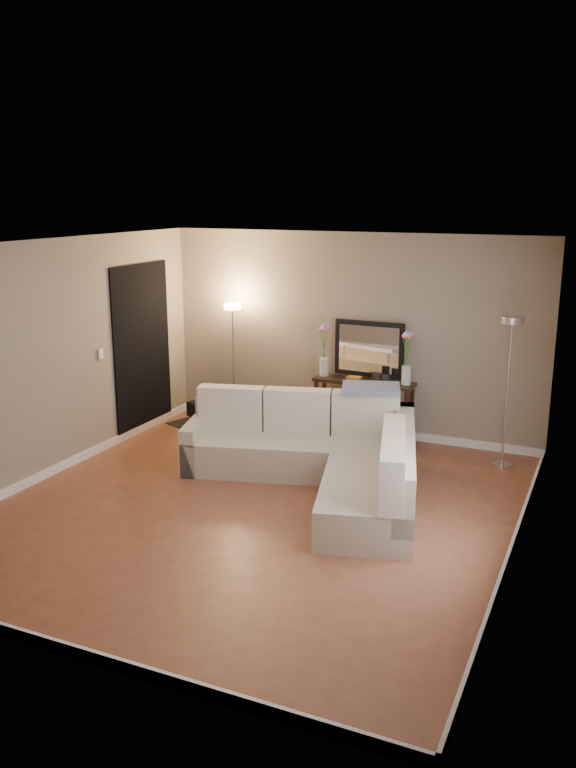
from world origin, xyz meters
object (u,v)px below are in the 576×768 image
at_px(sectional_sofa, 325,456).
at_px(console_table, 357,406).
at_px(floor_lamp_unlit, 510,362).
at_px(floor_lamp_lit, 233,340).

bearing_deg(sectional_sofa, console_table, 96.61).
relative_size(sectional_sofa, floor_lamp_unlit, 1.77).
bearing_deg(console_table, floor_lamp_unlit, -7.15).
xyz_separation_m(sectional_sofa, floor_lamp_unlit, (1.67, 1.37, 0.90)).
xyz_separation_m(sectional_sofa, floor_lamp_lit, (-1.96, 1.62, 0.83)).
distance_m(console_table, floor_lamp_unlit, 2.03).
relative_size(sectional_sofa, floor_lamp_lit, 1.89).
height_order(console_table, floor_lamp_lit, floor_lamp_lit).
relative_size(console_table, floor_lamp_unlit, 0.73).
distance_m(floor_lamp_lit, floor_lamp_unlit, 3.64).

